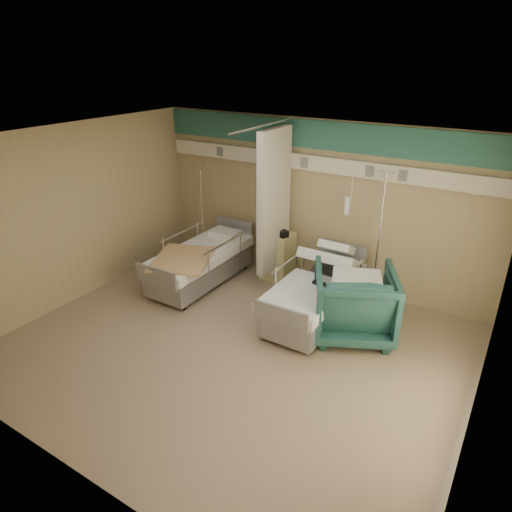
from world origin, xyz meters
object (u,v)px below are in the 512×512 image
Objects in this scene: bed_right at (314,300)px; bedside_cabinet at (278,256)px; visitor_armchair at (354,303)px; bed_left at (200,267)px; iv_stand_right at (374,278)px; iv_stand_left at (204,244)px.

bed_right is 1.46m from bedside_cabinet.
bedside_cabinet is at bearing -55.51° from visitor_armchair.
visitor_armchair is (2.85, -0.11, 0.20)m from bed_left.
iv_stand_right reaches higher than iv_stand_left.
iv_stand_right reaches higher than bed_right.
iv_stand_left is (-0.48, 0.73, 0.06)m from bed_left.
iv_stand_right reaches higher than visitor_armchair.
visitor_armchair is 1.01m from iv_stand_right.
bedside_cabinet is 1.54m from iv_stand_left.
iv_stand_right reaches higher than bed_left.
iv_stand_left is (-1.53, -0.17, -0.05)m from bedside_cabinet.
bed_left is 1.18× the size of iv_stand_left.
bed_right is 1.18× the size of iv_stand_left.
bed_left is at bearing -162.15° from iv_stand_right.
bedside_cabinet is at bearing -179.84° from iv_stand_right.
iv_stand_right is at bearing 17.85° from bed_left.
visitor_armchair reaches higher than bed_right.
bed_right is at bearing -38.05° from bedside_cabinet.
iv_stand_left reaches higher than bedside_cabinet.
visitor_armchair is (1.80, -1.01, 0.09)m from bedside_cabinet.
bed_right is 1.10m from iv_stand_right.
iv_stand_right is 1.20× the size of iv_stand_left.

